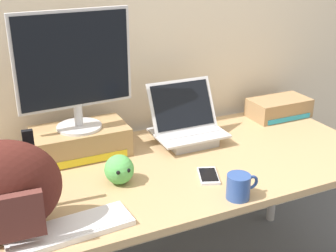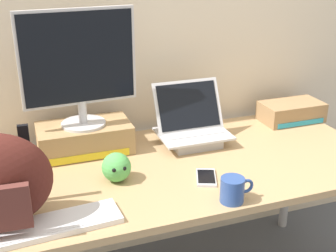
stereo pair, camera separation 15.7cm
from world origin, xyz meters
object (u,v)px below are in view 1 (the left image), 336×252
Objects in this scene: desktop_monitor at (75,68)px; toner_box_cyan at (279,108)px; messenger_backpack at (2,190)px; coffee_mug at (239,186)px; cell_phone at (208,176)px; toner_box_yellow at (81,141)px; open_laptop at (187,131)px; plush_toy at (119,169)px; external_keyboard at (70,229)px.

desktop_monitor reaches higher than toner_box_cyan.
messenger_backpack is 0.81m from coffee_mug.
toner_box_cyan is (0.68, 0.43, 0.04)m from cell_phone.
open_laptop is at bearing -9.24° from toner_box_yellow.
plush_toy is (-0.36, 0.29, 0.01)m from coffee_mug.
messenger_backpack is at bearing -154.64° from open_laptop.
messenger_backpack reaches higher than plush_toy.
open_laptop reaches higher than external_keyboard.
coffee_mug is 0.19m from cell_phone.
external_keyboard is 1.08× the size of messenger_backpack.
desktop_monitor is at bearing 102.70° from plush_toy.
cell_phone is (0.41, -0.42, -0.39)m from desktop_monitor.
cell_phone is (0.41, -0.42, -0.06)m from toner_box_yellow.
desktop_monitor is 1.55× the size of open_laptop.
toner_box_yellow is 0.98× the size of external_keyboard.
external_keyboard is (-0.67, -0.47, -0.05)m from open_laptop.
desktop_monitor is at bearing 125.45° from coffee_mug.
external_keyboard is (-0.18, -0.55, -0.05)m from toner_box_yellow.
messenger_backpack is 0.48m from plush_toy.
toner_box_yellow is 1.28× the size of toner_box_cyan.
messenger_backpack is at bearing -159.34° from plush_toy.
toner_box_cyan is at bearing 8.55° from open_laptop.
plush_toy is at bearing -162.61° from toner_box_cyan.
plush_toy is at bearing -77.33° from toner_box_yellow.
toner_box_yellow is 1.07× the size of messenger_backpack.
toner_box_cyan is (1.09, 0.01, -0.01)m from toner_box_yellow.
messenger_backpack is 1.19× the size of toner_box_cyan.
external_keyboard is at bearing -18.58° from messenger_backpack.
coffee_mug is at bearing -57.90° from desktop_monitor.
plush_toy is at bearing -150.45° from open_laptop.
coffee_mug is (0.43, -0.60, -0.02)m from toner_box_yellow.
coffee_mug is at bearing -39.08° from plush_toy.
external_keyboard is 3.57× the size of plush_toy.
toner_box_yellow is 0.74m from coffee_mug.
open_laptop is 0.48m from plush_toy.
external_keyboard is at bearing 175.01° from coffee_mug.
desktop_monitor reaches higher than open_laptop.
desktop_monitor is 0.60m from open_laptop.
plush_toy is at bearing -80.65° from desktop_monitor.
toner_box_cyan reaches higher than external_keyboard.
cell_phone is (-0.02, 0.18, -0.04)m from coffee_mug.
cell_phone is 0.80m from toner_box_cyan.
toner_box_cyan is at bearing 53.45° from cell_phone.
open_laptop is 1.01× the size of toner_box_cyan.
desktop_monitor reaches higher than coffee_mug.
external_keyboard is at bearing -111.83° from desktop_monitor.
plush_toy is (0.07, -0.31, -0.01)m from toner_box_yellow.
messenger_backpack reaches higher than cell_phone.
external_keyboard is (-0.18, -0.55, -0.38)m from desktop_monitor.
desktop_monitor is 0.64m from messenger_backpack.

